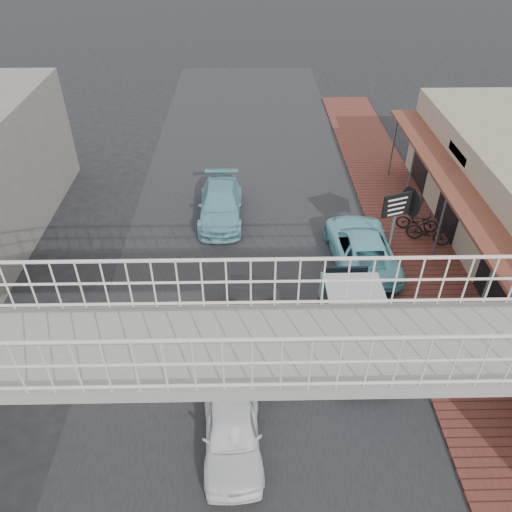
{
  "coord_description": "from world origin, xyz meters",
  "views": [
    {
      "loc": [
        -0.04,
        -9.95,
        11.59
      ],
      "look_at": [
        0.21,
        3.11,
        1.8
      ],
      "focal_mm": 35.0,
      "sensor_mm": 36.0,
      "label": 1
    }
  ],
  "objects_px": {
    "angkot_van": "(356,320)",
    "angkot_curb": "(361,246)",
    "white_hatchback": "(232,427)",
    "dark_sedan": "(251,325)",
    "motorcycle_near": "(417,221)",
    "arrow_sign": "(415,202)",
    "motorcycle_far": "(429,231)",
    "angkot_far": "(221,204)"
  },
  "relations": [
    {
      "from": "angkot_van",
      "to": "angkot_curb",
      "type": "bearing_deg",
      "value": 76.35
    },
    {
      "from": "white_hatchback",
      "to": "dark_sedan",
      "type": "relative_size",
      "value": 0.85
    },
    {
      "from": "motorcycle_near",
      "to": "arrow_sign",
      "type": "bearing_deg",
      "value": 170.04
    },
    {
      "from": "dark_sedan",
      "to": "arrow_sign",
      "type": "relative_size",
      "value": 1.41
    },
    {
      "from": "white_hatchback",
      "to": "motorcycle_far",
      "type": "bearing_deg",
      "value": 45.99
    },
    {
      "from": "angkot_curb",
      "to": "arrow_sign",
      "type": "relative_size",
      "value": 1.58
    },
    {
      "from": "white_hatchback",
      "to": "angkot_curb",
      "type": "xyz_separation_m",
      "value": [
        4.7,
        7.64,
        0.05
      ]
    },
    {
      "from": "motorcycle_near",
      "to": "motorcycle_far",
      "type": "bearing_deg",
      "value": -150.19
    },
    {
      "from": "angkot_far",
      "to": "angkot_van",
      "type": "height_order",
      "value": "angkot_van"
    },
    {
      "from": "angkot_far",
      "to": "motorcycle_near",
      "type": "distance_m",
      "value": 8.18
    },
    {
      "from": "angkot_far",
      "to": "motorcycle_far",
      "type": "distance_m",
      "value": 8.54
    },
    {
      "from": "motorcycle_near",
      "to": "motorcycle_far",
      "type": "xyz_separation_m",
      "value": [
        0.18,
        -0.88,
        0.08
      ]
    },
    {
      "from": "angkot_van",
      "to": "dark_sedan",
      "type": "bearing_deg",
      "value": 172.92
    },
    {
      "from": "dark_sedan",
      "to": "arrow_sign",
      "type": "xyz_separation_m",
      "value": [
        5.88,
        4.19,
        1.83
      ]
    },
    {
      "from": "angkot_curb",
      "to": "angkot_van",
      "type": "bearing_deg",
      "value": 74.77
    },
    {
      "from": "angkot_far",
      "to": "arrow_sign",
      "type": "xyz_separation_m",
      "value": [
        7.1,
        -3.11,
        1.89
      ]
    },
    {
      "from": "white_hatchback",
      "to": "motorcycle_near",
      "type": "bearing_deg",
      "value": 49.37
    },
    {
      "from": "dark_sedan",
      "to": "motorcycle_near",
      "type": "distance_m",
      "value": 9.12
    },
    {
      "from": "white_hatchback",
      "to": "dark_sedan",
      "type": "distance_m",
      "value": 3.57
    },
    {
      "from": "angkot_curb",
      "to": "angkot_far",
      "type": "height_order",
      "value": "angkot_curb"
    },
    {
      "from": "dark_sedan",
      "to": "angkot_far",
      "type": "bearing_deg",
      "value": 100.83
    },
    {
      "from": "angkot_curb",
      "to": "arrow_sign",
      "type": "bearing_deg",
      "value": -179.03
    },
    {
      "from": "dark_sedan",
      "to": "motorcycle_far",
      "type": "distance_m",
      "value": 8.71
    },
    {
      "from": "angkot_curb",
      "to": "angkot_van",
      "type": "relative_size",
      "value": 1.23
    },
    {
      "from": "angkot_far",
      "to": "motorcycle_far",
      "type": "height_order",
      "value": "angkot_far"
    },
    {
      "from": "motorcycle_near",
      "to": "arrow_sign",
      "type": "xyz_separation_m",
      "value": [
        -0.98,
        -1.82,
        1.99
      ]
    },
    {
      "from": "arrow_sign",
      "to": "motorcycle_near",
      "type": "bearing_deg",
      "value": 42.21
    },
    {
      "from": "white_hatchback",
      "to": "motorcycle_far",
      "type": "distance_m",
      "value": 11.51
    },
    {
      "from": "white_hatchback",
      "to": "arrow_sign",
      "type": "xyz_separation_m",
      "value": [
        6.41,
        7.72,
        1.92
      ]
    },
    {
      "from": "white_hatchback",
      "to": "motorcycle_near",
      "type": "distance_m",
      "value": 12.07
    },
    {
      "from": "white_hatchback",
      "to": "motorcycle_near",
      "type": "xyz_separation_m",
      "value": [
        7.38,
        9.55,
        -0.08
      ]
    },
    {
      "from": "angkot_van",
      "to": "motorcycle_near",
      "type": "xyz_separation_m",
      "value": [
        3.75,
        6.39,
        -0.67
      ]
    },
    {
      "from": "angkot_far",
      "to": "motorcycle_near",
      "type": "height_order",
      "value": "angkot_far"
    },
    {
      "from": "motorcycle_far",
      "to": "arrow_sign",
      "type": "relative_size",
      "value": 0.57
    },
    {
      "from": "motorcycle_far",
      "to": "angkot_far",
      "type": "bearing_deg",
      "value": 102.45
    },
    {
      "from": "angkot_far",
      "to": "motorcycle_near",
      "type": "xyz_separation_m",
      "value": [
        8.08,
        -1.28,
        -0.1
      ]
    },
    {
      "from": "motorcycle_near",
      "to": "arrow_sign",
      "type": "height_order",
      "value": "arrow_sign"
    },
    {
      "from": "angkot_van",
      "to": "motorcycle_far",
      "type": "bearing_deg",
      "value": 54.23
    },
    {
      "from": "angkot_van",
      "to": "white_hatchback",
      "type": "bearing_deg",
      "value": -139.25
    },
    {
      "from": "dark_sedan",
      "to": "angkot_far",
      "type": "xyz_separation_m",
      "value": [
        -1.23,
        7.3,
        -0.06
      ]
    },
    {
      "from": "white_hatchback",
      "to": "angkot_curb",
      "type": "bearing_deg",
      "value": 55.49
    },
    {
      "from": "angkot_curb",
      "to": "angkot_far",
      "type": "bearing_deg",
      "value": -32.45
    }
  ]
}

